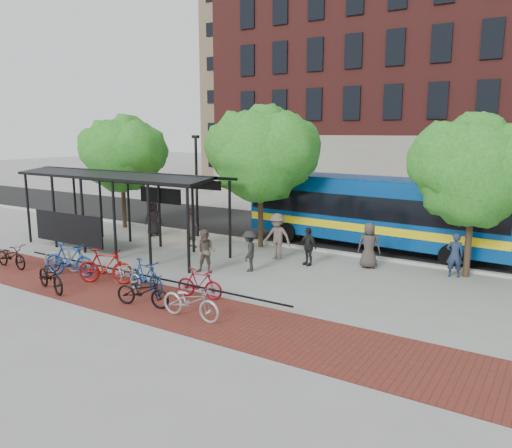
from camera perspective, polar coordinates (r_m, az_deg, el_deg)
The scene contains 30 objects.
ground at distance 19.10m, azimuth 2.94°, elevation -5.65°, with size 160.00×160.00×0.00m, color #9E9E99.
asphalt_street at distance 26.16m, azimuth 11.62°, elevation -1.38°, with size 160.00×8.00×0.01m, color black.
curb at distance 22.53m, azimuth 7.97°, elevation -3.05°, with size 160.00×0.25×0.12m, color #B7B7B2.
brick_strip at distance 16.43m, azimuth -12.07°, elevation -8.60°, with size 24.00×3.00×0.01m, color maroon.
bike_rack_rail at distance 17.91m, azimuth -13.04°, elevation -7.03°, with size 12.00×0.05×0.95m, color black.
building_tower at distance 62.06m, azimuth 8.78°, elevation 19.46°, with size 22.00×22.00×30.00m, color #7A664C.
bus_shelter at distance 23.22m, azimuth -15.40°, elevation 4.44°, with size 10.60×3.07×3.60m.
tree_a at distance 28.49m, azimuth -14.95°, elevation 8.05°, with size 4.90×4.00×6.18m.
tree_b at distance 22.71m, azimuth 0.82°, elevation 8.39°, with size 5.15×4.20×6.47m.
tree_c at distance 19.58m, azimuth 23.96°, elevation 5.93°, with size 4.66×3.80×5.92m.
lamp_post_left at distance 25.41m, azimuth -6.81°, elevation 4.68°, with size 0.35×0.20×5.12m.
bus at distance 23.30m, azimuth 13.35°, elevation 1.76°, with size 12.22×3.52×3.26m.
bike_0 at distance 21.95m, azimuth -26.17°, elevation -3.30°, with size 0.64×1.83×0.96m, color black.
bike_2 at distance 20.79m, azimuth -21.33°, elevation -3.61°, with size 0.66×1.89×0.99m, color #9F9FA1.
bike_3 at distance 19.84m, azimuth -20.54°, elevation -3.82°, with size 0.59×2.10×1.26m, color navy.
bike_4 at distance 18.26m, azimuth -22.41°, elevation -5.51°, with size 0.70×2.00×1.05m, color black.
bike_5 at distance 18.47m, azimuth -16.82°, elevation -4.65°, with size 0.59×2.09×1.25m, color maroon.
bike_6 at distance 17.98m, azimuth -14.59°, elevation -5.54°, with size 0.60×1.71×0.90m, color #ABACAE.
bike_7 at distance 17.15m, azimuth -12.54°, elevation -5.83°, with size 0.53×1.88×1.13m, color navy.
bike_8 at distance 15.85m, azimuth -12.81°, elevation -7.51°, with size 0.64×1.84×0.97m, color black.
bike_9 at distance 16.31m, azimuth -6.47°, elevation -6.77°, with size 0.46×1.63×0.98m, color maroon.
bike_10 at distance 14.62m, azimuth -7.47°, elevation -8.72°, with size 0.70×2.01×1.06m, color #AFAFB1.
pedestrian_0 at distance 26.20m, azimuth -11.63°, elevation 0.65°, with size 0.89×0.58×1.81m, color black.
pedestrian_1 at distance 23.27m, azimuth -7.35°, elevation -0.33°, with size 0.70×0.46×1.92m, color #3F3633.
pedestrian_3 at distance 20.93m, azimuth 2.44°, elevation -1.44°, with size 1.26×0.72×1.95m, color brown.
pedestrian_4 at distance 20.13m, azimuth 5.97°, elevation -2.55°, with size 0.91×0.38×1.56m, color #252525.
pedestrian_6 at distance 20.11m, azimuth 12.80°, elevation -2.39°, with size 0.89×0.58×1.82m, color #423835.
pedestrian_7 at distance 19.82m, azimuth 21.77°, elevation -3.30°, with size 0.61×0.40×1.67m, color navy.
pedestrian_8 at distance 19.00m, azimuth -5.78°, elevation -3.13°, with size 0.82×0.64×1.69m, color brown.
pedestrian_9 at distance 19.19m, azimuth -0.78°, elevation -3.10°, with size 1.03×0.59×1.59m, color #262626.
Camera 1 is at (9.00, -15.97, 5.35)m, focal length 35.00 mm.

